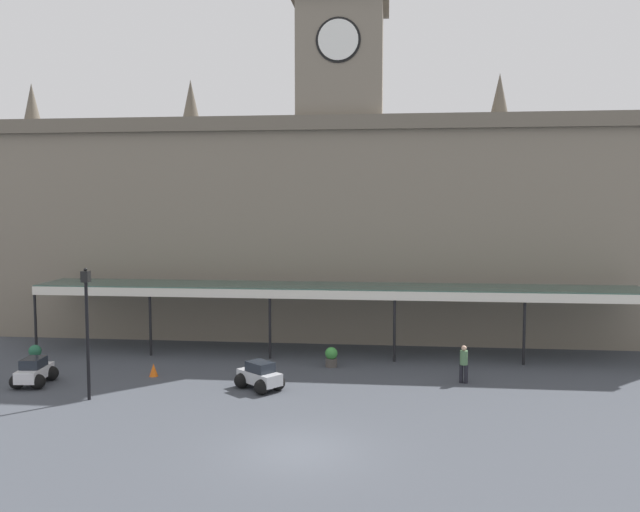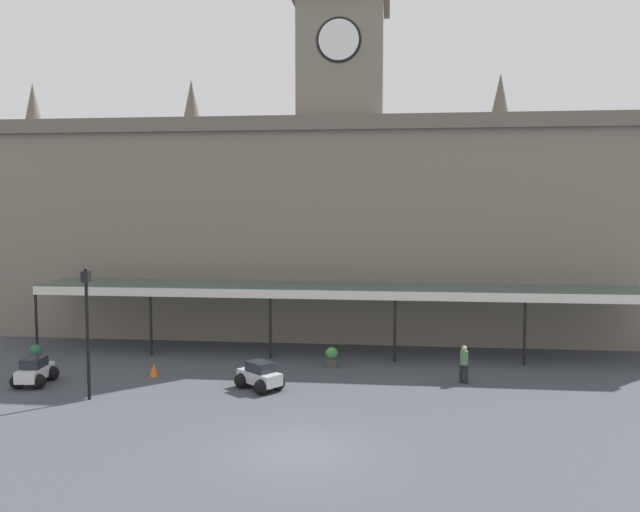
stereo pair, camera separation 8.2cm
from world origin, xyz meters
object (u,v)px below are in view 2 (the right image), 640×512
object	(u,v)px
car_silver_sedan	(260,377)
traffic_cone	(154,370)
car_white_sedan	(35,373)
pedestrian_crossing_forecourt	(464,363)
victorian_lamppost	(87,319)
planter_near_kerb	(36,354)
planter_forecourt_centre	(332,357)

from	to	relation	value
car_silver_sedan	traffic_cone	bearing A→B (deg)	163.95
car_white_sedan	pedestrian_crossing_forecourt	world-z (taller)	pedestrian_crossing_forecourt
victorian_lamppost	planter_near_kerb	world-z (taller)	victorian_lamppost
pedestrian_crossing_forecourt	traffic_cone	bearing A→B (deg)	-178.51
car_white_sedan	car_silver_sedan	size ratio (longest dim) A/B	0.95
car_white_sedan	planter_forecourt_centre	xyz separation A→B (m)	(12.58, 4.40, -0.01)
planter_forecourt_centre	pedestrian_crossing_forecourt	bearing A→B (deg)	-19.96
planter_near_kerb	traffic_cone	bearing A→B (deg)	-13.13
car_white_sedan	traffic_cone	bearing A→B (deg)	21.63
traffic_cone	planter_near_kerb	xyz separation A→B (m)	(-6.58, 1.54, 0.20)
car_silver_sedan	victorian_lamppost	size ratio (longest dim) A/B	0.42
planter_forecourt_centre	car_white_sedan	bearing A→B (deg)	-160.73
victorian_lamppost	planter_near_kerb	size ratio (longest dim) A/B	5.55
car_white_sedan	victorian_lamppost	world-z (taller)	victorian_lamppost
car_white_sedan	traffic_cone	xyz separation A→B (m)	(4.66, 1.85, -0.21)
traffic_cone	planter_forecourt_centre	bearing A→B (deg)	17.85
planter_near_kerb	car_white_sedan	bearing A→B (deg)	-60.43
planter_forecourt_centre	traffic_cone	bearing A→B (deg)	-162.15
pedestrian_crossing_forecourt	car_white_sedan	bearing A→B (deg)	-173.22
planter_forecourt_centre	planter_near_kerb	size ratio (longest dim) A/B	1.00
pedestrian_crossing_forecourt	traffic_cone	world-z (taller)	pedestrian_crossing_forecourt
pedestrian_crossing_forecourt	victorian_lamppost	world-z (taller)	victorian_lamppost
planter_near_kerb	planter_forecourt_centre	bearing A→B (deg)	4.00
planter_forecourt_centre	planter_near_kerb	distance (m)	14.54
car_silver_sedan	traffic_cone	world-z (taller)	car_silver_sedan
car_silver_sedan	planter_forecourt_centre	world-z (taller)	car_silver_sedan
pedestrian_crossing_forecourt	traffic_cone	distance (m)	13.96
traffic_cone	planter_forecourt_centre	world-z (taller)	planter_forecourt_centre
car_white_sedan	pedestrian_crossing_forecourt	bearing A→B (deg)	6.78
pedestrian_crossing_forecourt	traffic_cone	size ratio (longest dim) A/B	2.87
traffic_cone	car_white_sedan	bearing A→B (deg)	-158.37
traffic_cone	car_silver_sedan	bearing A→B (deg)	-16.05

